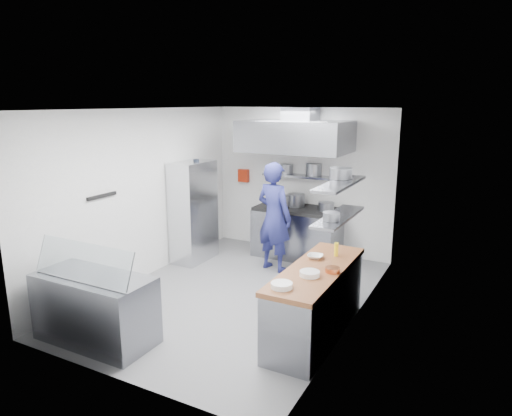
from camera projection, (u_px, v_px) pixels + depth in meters
The scene contains 36 objects.
floor at pixel (238, 295), 7.03m from camera, with size 5.00×5.00×0.00m, color slate.
ceiling at pixel (236, 109), 6.39m from camera, with size 5.00×5.00×0.00m, color silver.
wall_back at pixel (301, 181), 8.86m from camera, with size 3.60×0.02×2.80m, color white.
wall_front at pixel (112, 256), 4.55m from camera, with size 3.60×0.02×2.80m, color white.
wall_left at pixel (143, 195), 7.52m from camera, with size 5.00×0.02×2.80m, color white.
wall_right at pixel (358, 221), 5.89m from camera, with size 5.00×0.02×2.80m, color white.
gas_range at pixel (297, 234), 8.69m from camera, with size 1.60×0.80×0.90m, color gray.
cooktop at pixel (298, 209), 8.58m from camera, with size 1.57×0.78×0.06m, color black.
stock_pot_left at pixel (285, 201), 8.70m from camera, with size 0.28×0.28×0.20m, color slate.
stock_pot_mid at pixel (296, 200), 8.65m from camera, with size 0.32×0.32×0.24m, color slate.
stock_pot_right at pixel (326, 207), 8.29m from camera, with size 0.29×0.29×0.16m, color slate.
over_range_shelf at pixel (303, 176), 8.65m from camera, with size 1.60×0.30×0.04m, color gray.
shelf_pot_a at pixel (287, 169), 8.88m from camera, with size 0.26×0.26×0.18m, color slate.
shelf_pot_b at pixel (314, 169), 8.66m from camera, with size 0.30×0.30×0.22m, color slate.
extractor_hood at pixel (295, 136), 8.12m from camera, with size 1.90×1.15×0.55m, color gray.
hood_duct at pixel (301, 114), 8.23m from camera, with size 0.55×0.55×0.24m, color slate.
red_firebox at pixel (244, 176), 9.37m from camera, with size 0.22×0.10×0.26m, color #A8240D.
chef at pixel (274, 217), 7.89m from camera, with size 0.70×0.46×1.91m, color navy.
wire_rack at pixel (194, 212), 8.40m from camera, with size 0.50×0.90×1.85m, color silver.
rack_bin_a at pixel (194, 218), 8.45m from camera, with size 0.17×0.22×0.19m, color white.
rack_bin_b at pixel (200, 190), 8.50m from camera, with size 0.13×0.16×0.15m, color yellow.
rack_jar at pixel (196, 164), 8.23m from camera, with size 0.11×0.11×0.18m, color black.
knife_strip at pixel (102, 196), 6.70m from camera, with size 0.04×0.55×0.05m, color black.
prep_counter_base at pixel (316, 304), 5.74m from camera, with size 0.62×2.00×0.84m, color gray.
prep_counter_top at pixel (317, 270), 5.64m from camera, with size 0.65×2.04×0.06m, color brown.
plate_stack_a at pixel (282, 285), 5.02m from camera, with size 0.24×0.24×0.06m, color white.
plate_stack_b at pixel (310, 274), 5.36m from camera, with size 0.24×0.24×0.06m, color white.
copper_pan at pixel (332, 270), 5.48m from camera, with size 0.18×0.18×0.06m, color #D8733C.
squeeze_bottle at pixel (336, 249), 6.04m from camera, with size 0.06×0.06×0.18m, color yellow.
mixing_bowl at pixel (315, 256), 5.97m from camera, with size 0.20×0.20×0.05m, color white.
wall_shelf_lower at pixel (339, 217), 5.69m from camera, with size 0.30×1.30×0.04m, color gray.
wall_shelf_upper at pixel (340, 184), 5.59m from camera, with size 0.30×1.30×0.04m, color gray.
shelf_pot_c at pixel (331, 216), 5.42m from camera, with size 0.20×0.20×0.10m, color slate.
shelf_pot_d at pixel (341, 173), 5.82m from camera, with size 0.28×0.28×0.14m, color slate.
display_case at pixel (95, 308), 5.60m from camera, with size 1.50×0.70×0.85m, color gray.
display_glass at pixel (83, 262), 5.35m from camera, with size 1.47×0.02×0.45m, color silver.
Camera 1 is at (3.28, -5.66, 2.90)m, focal length 32.00 mm.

